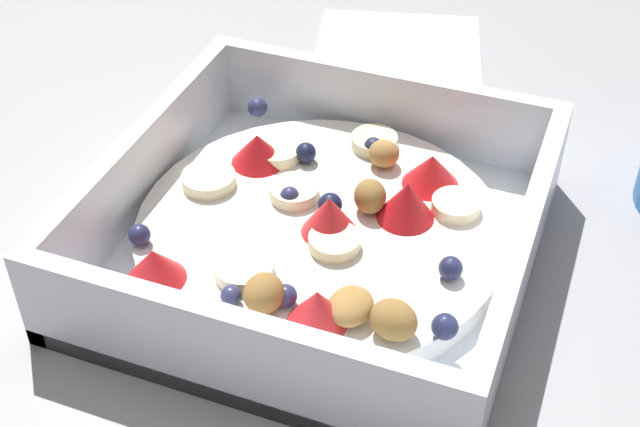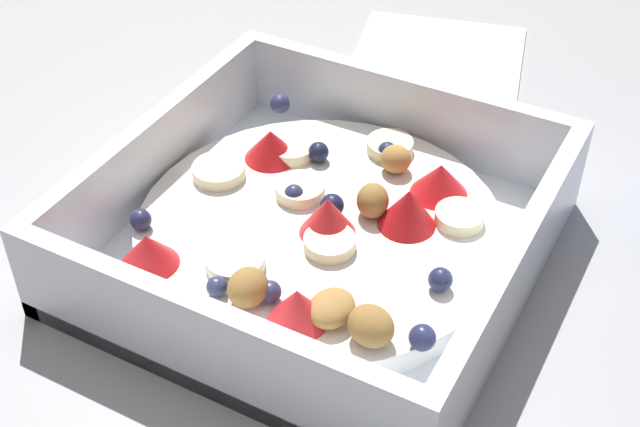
# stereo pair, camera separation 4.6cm
# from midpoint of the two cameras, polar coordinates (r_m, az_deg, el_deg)

# --- Properties ---
(ground_plane) EXTENTS (2.40, 2.40, 0.00)m
(ground_plane) POSITION_cam_midpoint_polar(r_m,az_deg,el_deg) (0.49, -3.62, -1.82)
(ground_plane) COLOR #9E9EA3
(fruit_bowl) EXTENTS (0.22, 0.22, 0.06)m
(fruit_bowl) POSITION_cam_midpoint_polar(r_m,az_deg,el_deg) (0.47, -2.78, -1.23)
(fruit_bowl) COLOR white
(fruit_bowl) RESTS_ON ground
(folded_napkin) EXTENTS (0.15, 0.15, 0.01)m
(folded_napkin) POSITION_cam_midpoint_polar(r_m,az_deg,el_deg) (0.66, 3.00, 10.30)
(folded_napkin) COLOR silver
(folded_napkin) RESTS_ON ground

